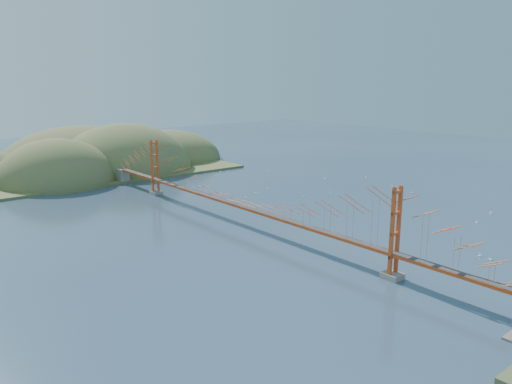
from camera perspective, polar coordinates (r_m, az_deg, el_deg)
ground at (r=84.49m, az=-1.55°, el=-3.79°), size 320.00×320.00×0.00m
bridge at (r=82.90m, az=-1.65°, el=0.89°), size 2.20×94.40×12.00m
far_headlands at (r=144.20m, az=-17.92°, el=2.56°), size 84.00×58.00×25.00m
sailboat_17 at (r=133.71m, az=1.36°, el=2.48°), size 0.51×0.45×0.58m
sailboat_14 at (r=109.57m, az=8.55°, el=0.02°), size 0.49×0.53×0.59m
sailboat_16 at (r=107.64m, az=-0.02°, el=-0.07°), size 0.54×0.54×0.57m
sailboat_2 at (r=100.92m, az=25.24°, el=-2.18°), size 0.59×0.58×0.67m
sailboat_6 at (r=76.61m, az=24.19°, el=-6.61°), size 0.59×0.59×0.61m
sailboat_0 at (r=91.61m, az=16.02°, el=-2.88°), size 0.60×0.60×0.67m
sailboat_7 at (r=131.72m, az=-1.66°, el=2.32°), size 0.54×0.54×0.58m
sailboat_11 at (r=113.12m, az=17.43°, el=-0.02°), size 0.67×0.67×0.74m
sailboat_9 at (r=128.03m, az=12.47°, el=1.71°), size 0.61×0.61×0.64m
sailboat_15 at (r=132.88m, az=-3.23°, el=2.40°), size 0.62×0.62×0.68m
sailboat_3 at (r=103.44m, az=-1.18°, el=-0.59°), size 0.63×0.63×0.69m
sailboat_5 at (r=118.49m, az=15.31°, el=0.67°), size 0.49×0.55×0.62m
sailboat_8 at (r=124.14m, az=7.87°, el=1.55°), size 0.54×0.54×0.57m
sailboat_10 at (r=75.81m, az=25.23°, el=-6.91°), size 0.48×0.55×0.63m
sailboat_12 at (r=132.15m, az=-4.07°, el=2.33°), size 0.57×0.46×0.67m
sailboat_13 at (r=93.67m, az=23.91°, el=-3.15°), size 0.68×0.68×0.72m
sailboat_1 at (r=104.98m, az=5.52°, el=-0.46°), size 0.49×0.51×0.57m
sailboat_extra_0 at (r=111.44m, az=1.36°, el=0.38°), size 0.51×0.47×0.57m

